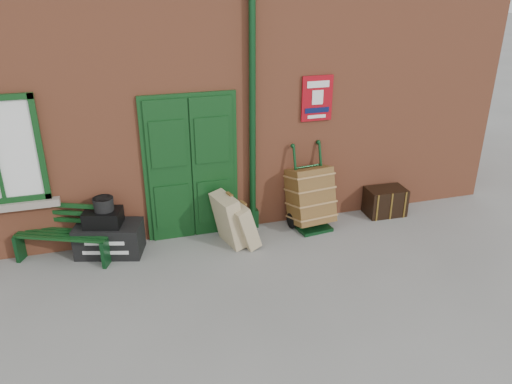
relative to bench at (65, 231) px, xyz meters
name	(u,v)px	position (x,y,z in m)	size (l,w,h in m)	color
ground	(236,281)	(2.19, -1.31, -0.42)	(80.00, 80.00, 0.00)	gray
station_building	(185,74)	(2.19, 2.18, 1.74)	(10.30, 4.30, 4.36)	#AA5737
bench	(65,231)	(0.00, 0.00, 0.00)	(1.39, 0.92, 0.83)	#0F3915
houdini_trunk	(110,239)	(0.59, -0.06, -0.18)	(0.94, 0.52, 0.47)	black
strongbox	(103,218)	(0.54, -0.06, 0.17)	(0.52, 0.38, 0.24)	black
hatbox	(103,204)	(0.57, -0.06, 0.38)	(0.28, 0.28, 0.19)	black
suitcase_back	(229,220)	(2.34, -0.31, -0.01)	(0.23, 0.57, 0.80)	tan
suitcase_front	(242,224)	(2.52, -0.41, -0.06)	(0.20, 0.51, 0.68)	tan
porter_trolley	(310,196)	(3.75, -0.08, 0.10)	(0.73, 0.77, 1.34)	#0C3316
dark_trunk	(385,201)	(5.15, -0.06, -0.18)	(0.65, 0.43, 0.47)	black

